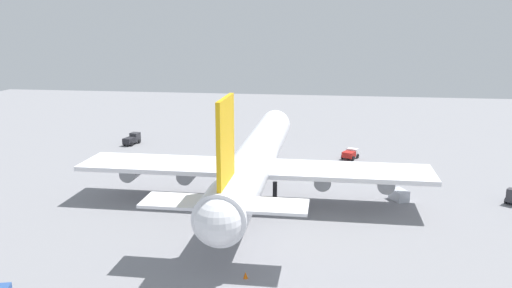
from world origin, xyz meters
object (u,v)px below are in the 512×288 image
at_px(cargo_airplane, 256,159).
at_px(pushback_tractor, 350,154).
at_px(baggage_tug, 132,139).
at_px(cargo_container_fore, 399,195).
at_px(safety_cone_tail, 246,275).
at_px(safety_cone_nose, 261,153).

bearing_deg(cargo_airplane, pushback_tractor, -30.20).
height_order(cargo_airplane, baggage_tug, cargo_airplane).
distance_m(cargo_airplane, baggage_tug, 48.60).
xyz_separation_m(cargo_container_fore, safety_cone_tail, (-29.91, 20.18, -0.50)).
height_order(pushback_tractor, cargo_container_fore, pushback_tractor).
bearing_deg(cargo_airplane, safety_cone_nose, 6.16).
bearing_deg(pushback_tractor, cargo_container_fore, -164.71).
bearing_deg(baggage_tug, cargo_container_fore, -119.03).
xyz_separation_m(pushback_tractor, safety_cone_nose, (0.86, 19.18, -0.77)).
height_order(safety_cone_nose, safety_cone_tail, safety_cone_tail).
bearing_deg(safety_cone_tail, cargo_airplane, 6.05).
bearing_deg(safety_cone_nose, pushback_tractor, -92.57).
bearing_deg(cargo_container_fore, pushback_tractor, 15.29).
height_order(baggage_tug, safety_cone_nose, baggage_tug).
bearing_deg(safety_cone_tail, pushback_tractor, -13.26).
relative_size(cargo_airplane, pushback_tractor, 14.41).
relative_size(pushback_tractor, safety_cone_tail, 5.75).
height_order(cargo_airplane, cargo_container_fore, cargo_airplane).
xyz_separation_m(pushback_tractor, cargo_container_fore, (-25.81, -7.05, -0.20)).
bearing_deg(pushback_tractor, cargo_airplane, 149.80).
bearing_deg(cargo_container_fore, safety_cone_nose, 44.53).
xyz_separation_m(cargo_airplane, safety_cone_tail, (-28.05, -2.97, -6.19)).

